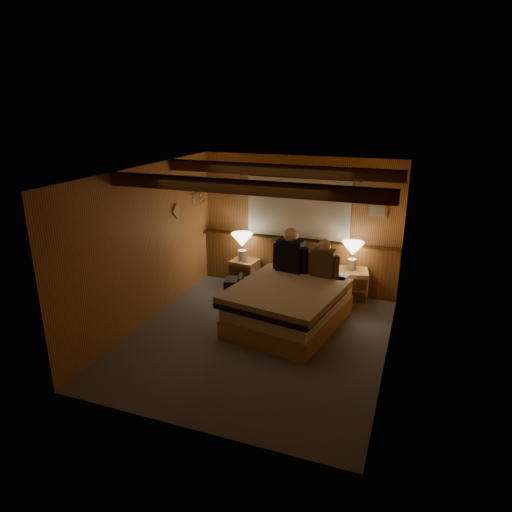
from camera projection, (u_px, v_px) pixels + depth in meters
The scene contains 19 objects.
floor at pixel (258, 337), 6.67m from camera, with size 4.20×4.20×0.00m, color #515561.
ceiling at pixel (258, 172), 5.90m from camera, with size 4.20×4.20×0.00m, color #BF8A47.
wall_back at pixel (299, 224), 8.15m from camera, with size 3.60×3.60×0.00m, color #CC8F49.
wall_left at pixel (146, 246), 6.87m from camera, with size 4.20×4.20×0.00m, color #CC8F49.
wall_right at pixel (394, 276), 5.69m from camera, with size 4.20×4.20×0.00m, color #CC8F49.
wall_front at pixel (184, 327), 4.42m from camera, with size 3.60×3.60×0.00m, color #CC8F49.
wainscot at pixel (297, 262), 8.32m from camera, with size 3.60×0.23×0.94m.
curtain_window at pixel (298, 207), 7.98m from camera, with size 2.18×0.09×1.11m.
ceiling_beams at pixel (262, 178), 6.06m from camera, with size 3.60×1.65×0.16m.
coat_rail at pixel (198, 197), 8.10m from camera, with size 0.05×0.55×0.24m.
framed_print at pixel (378, 211), 7.57m from camera, with size 0.30×0.04×0.25m.
bed at pixel (289, 304), 6.94m from camera, with size 1.76×2.12×0.65m.
nightstand_left at pixel (244, 273), 8.46m from camera, with size 0.50×0.46×0.51m.
nightstand_right at pixel (351, 286), 7.77m from camera, with size 0.61×0.57×0.58m.
lamp_left at pixel (242, 242), 8.25m from camera, with size 0.39×0.39×0.51m.
lamp_right at pixel (353, 250), 7.61m from camera, with size 0.37×0.37×0.48m.
person_left at pixel (291, 253), 7.36m from camera, with size 0.61×0.29×0.74m.
person_right at pixel (323, 261), 7.15m from camera, with size 0.52×0.24×0.63m.
duffel_bag at pixel (240, 287), 8.01m from camera, with size 0.62×0.48×0.39m.
Camera 1 is at (2.04, -5.57, 3.26)m, focal length 32.00 mm.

